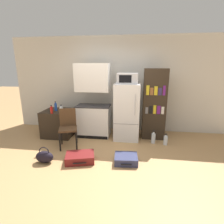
# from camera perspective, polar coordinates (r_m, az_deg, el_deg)

# --- Properties ---
(ground_plane) EXTENTS (24.00, 24.00, 0.00)m
(ground_plane) POSITION_cam_1_polar(r_m,az_deg,el_deg) (3.69, -3.70, -15.81)
(ground_plane) COLOR tan
(wall_back) EXTENTS (6.40, 0.10, 2.69)m
(wall_back) POSITION_cam_1_polar(r_m,az_deg,el_deg) (5.16, 2.72, 8.87)
(wall_back) COLOR beige
(wall_back) RESTS_ON ground_plane
(side_table) EXTENTS (0.78, 0.73, 0.71)m
(side_table) POSITION_cam_1_polar(r_m,az_deg,el_deg) (5.05, -16.94, -3.41)
(side_table) COLOR #2D2319
(side_table) RESTS_ON ground_plane
(kitchen_hutch) EXTENTS (0.89, 0.51, 1.94)m
(kitchen_hutch) POSITION_cam_1_polar(r_m,az_deg,el_deg) (4.69, -6.12, 2.79)
(kitchen_hutch) COLOR white
(kitchen_hutch) RESTS_ON ground_plane
(refrigerator) EXTENTS (0.64, 0.65, 1.45)m
(refrigerator) POSITION_cam_1_polar(r_m,az_deg,el_deg) (4.55, 4.87, 0.08)
(refrigerator) COLOR white
(refrigerator) RESTS_ON ground_plane
(microwave) EXTENTS (0.51, 0.40, 0.26)m
(microwave) POSITION_cam_1_polar(r_m,az_deg,el_deg) (4.41, 5.11, 10.89)
(microwave) COLOR #B7B7BC
(microwave) RESTS_ON refrigerator
(bookshelf) EXTENTS (0.58, 0.37, 1.82)m
(bookshelf) POSITION_cam_1_polar(r_m,az_deg,el_deg) (4.66, 13.62, 2.41)
(bookshelf) COLOR #2D2319
(bookshelf) RESTS_ON ground_plane
(bottle_blue_soda) EXTENTS (0.07, 0.07, 0.25)m
(bottle_blue_soda) POSITION_cam_1_polar(r_m,az_deg,el_deg) (4.91, -17.92, 1.60)
(bottle_blue_soda) COLOR #1E47A3
(bottle_blue_soda) RESTS_ON side_table
(bottle_clear_short) EXTENTS (0.09, 0.09, 0.21)m
(bottle_clear_short) POSITION_cam_1_polar(r_m,az_deg,el_deg) (4.63, -16.21, 0.76)
(bottle_clear_short) COLOR silver
(bottle_clear_short) RESTS_ON side_table
(bottle_ketchup_red) EXTENTS (0.07, 0.07, 0.21)m
(bottle_ketchup_red) POSITION_cam_1_polar(r_m,az_deg,el_deg) (4.67, -19.15, 0.62)
(bottle_ketchup_red) COLOR #AD1914
(bottle_ketchup_red) RESTS_ON side_table
(bowl) EXTENTS (0.13, 0.13, 0.04)m
(bowl) POSITION_cam_1_polar(r_m,az_deg,el_deg) (4.82, -16.07, 0.43)
(bowl) COLOR silver
(bowl) RESTS_ON side_table
(chair) EXTENTS (0.51, 0.51, 0.90)m
(chair) POSITION_cam_1_polar(r_m,az_deg,el_deg) (4.27, -14.18, -3.96)
(chair) COLOR black
(chair) RESTS_ON ground_plane
(suitcase_large_flat) EXTENTS (0.48, 0.44, 0.15)m
(suitcase_large_flat) POSITION_cam_1_polar(r_m,az_deg,el_deg) (3.63, 4.59, -15.03)
(suitcase_large_flat) COLOR navy
(suitcase_large_flat) RESTS_ON ground_plane
(suitcase_small_flat) EXTENTS (0.65, 0.53, 0.16)m
(suitcase_small_flat) POSITION_cam_1_polar(r_m,az_deg,el_deg) (3.71, -10.39, -14.43)
(suitcase_small_flat) COLOR maroon
(suitcase_small_flat) RESTS_ON ground_plane
(handbag) EXTENTS (0.36, 0.20, 0.33)m
(handbag) POSITION_cam_1_polar(r_m,az_deg,el_deg) (3.84, -21.16, -13.46)
(handbag) COLOR black
(handbag) RESTS_ON ground_plane
(water_bottle_front) EXTENTS (0.10, 0.10, 0.32)m
(water_bottle_front) POSITION_cam_1_polar(r_m,az_deg,el_deg) (4.53, 13.36, -8.24)
(water_bottle_front) COLOR silver
(water_bottle_front) RESTS_ON ground_plane
(water_bottle_middle) EXTENTS (0.10, 0.10, 0.28)m
(water_bottle_middle) POSITION_cam_1_polar(r_m,az_deg,el_deg) (4.52, 17.10, -8.78)
(water_bottle_middle) COLOR silver
(water_bottle_middle) RESTS_ON ground_plane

